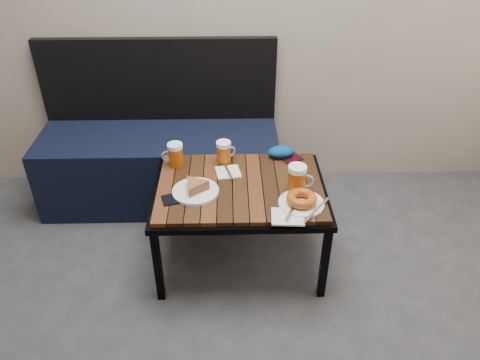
{
  "coord_description": "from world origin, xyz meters",
  "views": [
    {
      "loc": [
        0.13,
        -0.68,
        1.76
      ],
      "look_at": [
        0.17,
        1.19,
        0.5
      ],
      "focal_mm": 35.0,
      "sensor_mm": 36.0,
      "label": 1
    }
  ],
  "objects_px": {
    "beer_mug_right": "(297,179)",
    "passport_burgundy": "(288,156)",
    "beer_mug_left": "(175,155)",
    "passport_navy": "(175,199)",
    "plate_pie": "(195,188)",
    "cafe_table": "(240,192)",
    "plate_bagel": "(301,201)",
    "bench": "(161,159)",
    "knit_pouch": "(281,152)",
    "beer_mug_centre": "(224,152)"
  },
  "relations": [
    {
      "from": "cafe_table",
      "to": "plate_bagel",
      "type": "bearing_deg",
      "value": -31.38
    },
    {
      "from": "beer_mug_left",
      "to": "plate_pie",
      "type": "bearing_deg",
      "value": 119.73
    },
    {
      "from": "beer_mug_left",
      "to": "passport_navy",
      "type": "bearing_deg",
      "value": 99.03
    },
    {
      "from": "bench",
      "to": "plate_pie",
      "type": "height_order",
      "value": "bench"
    },
    {
      "from": "cafe_table",
      "to": "knit_pouch",
      "type": "relative_size",
      "value": 6.12
    },
    {
      "from": "cafe_table",
      "to": "plate_bagel",
      "type": "xyz_separation_m",
      "value": [
        0.28,
        -0.17,
        0.07
      ]
    },
    {
      "from": "bench",
      "to": "beer_mug_centre",
      "type": "distance_m",
      "value": 0.59
    },
    {
      "from": "beer_mug_right",
      "to": "knit_pouch",
      "type": "height_order",
      "value": "beer_mug_right"
    },
    {
      "from": "cafe_table",
      "to": "beer_mug_left",
      "type": "height_order",
      "value": "beer_mug_left"
    },
    {
      "from": "beer_mug_right",
      "to": "passport_navy",
      "type": "xyz_separation_m",
      "value": [
        -0.57,
        -0.05,
        -0.07
      ]
    },
    {
      "from": "passport_burgundy",
      "to": "plate_bagel",
      "type": "bearing_deg",
      "value": -117.29
    },
    {
      "from": "bench",
      "to": "plate_bagel",
      "type": "height_order",
      "value": "bench"
    },
    {
      "from": "plate_pie",
      "to": "plate_bagel",
      "type": "height_order",
      "value": "plate_pie"
    },
    {
      "from": "cafe_table",
      "to": "plate_bagel",
      "type": "height_order",
      "value": "plate_bagel"
    },
    {
      "from": "plate_pie",
      "to": "passport_navy",
      "type": "relative_size",
      "value": 1.88
    },
    {
      "from": "bench",
      "to": "cafe_table",
      "type": "bearing_deg",
      "value": -50.83
    },
    {
      "from": "beer_mug_centre",
      "to": "plate_pie",
      "type": "xyz_separation_m",
      "value": [
        -0.14,
        -0.27,
        -0.04
      ]
    },
    {
      "from": "bench",
      "to": "plate_bagel",
      "type": "xyz_separation_m",
      "value": [
        0.74,
        -0.74,
        0.22
      ]
    },
    {
      "from": "beer_mug_centre",
      "to": "plate_pie",
      "type": "distance_m",
      "value": 0.31
    },
    {
      "from": "beer_mug_right",
      "to": "passport_burgundy",
      "type": "relative_size",
      "value": 0.99
    },
    {
      "from": "bench",
      "to": "passport_navy",
      "type": "bearing_deg",
      "value": -76.67
    },
    {
      "from": "plate_bagel",
      "to": "knit_pouch",
      "type": "bearing_deg",
      "value": 97.13
    },
    {
      "from": "bench",
      "to": "knit_pouch",
      "type": "bearing_deg",
      "value": -24.53
    },
    {
      "from": "cafe_table",
      "to": "beer_mug_centre",
      "type": "relative_size",
      "value": 6.97
    },
    {
      "from": "plate_pie",
      "to": "passport_navy",
      "type": "distance_m",
      "value": 0.11
    },
    {
      "from": "plate_pie",
      "to": "passport_navy",
      "type": "height_order",
      "value": "plate_pie"
    },
    {
      "from": "cafe_table",
      "to": "beer_mug_right",
      "type": "xyz_separation_m",
      "value": [
        0.27,
        -0.06,
        0.11
      ]
    },
    {
      "from": "beer_mug_left",
      "to": "beer_mug_right",
      "type": "bearing_deg",
      "value": 162.42
    },
    {
      "from": "beer_mug_centre",
      "to": "passport_burgundy",
      "type": "bearing_deg",
      "value": -24.98
    },
    {
      "from": "cafe_table",
      "to": "passport_burgundy",
      "type": "relative_size",
      "value": 5.99
    },
    {
      "from": "plate_bagel",
      "to": "bench",
      "type": "bearing_deg",
      "value": 135.04
    },
    {
      "from": "plate_pie",
      "to": "beer_mug_centre",
      "type": "bearing_deg",
      "value": 63.6
    },
    {
      "from": "bench",
      "to": "beer_mug_right",
      "type": "height_order",
      "value": "bench"
    },
    {
      "from": "beer_mug_left",
      "to": "cafe_table",
      "type": "bearing_deg",
      "value": 155.05
    },
    {
      "from": "bench",
      "to": "cafe_table",
      "type": "distance_m",
      "value": 0.76
    },
    {
      "from": "beer_mug_left",
      "to": "plate_pie",
      "type": "xyz_separation_m",
      "value": [
        0.11,
        -0.25,
        -0.04
      ]
    },
    {
      "from": "bench",
      "to": "cafe_table",
      "type": "height_order",
      "value": "bench"
    },
    {
      "from": "plate_bagel",
      "to": "cafe_table",
      "type": "bearing_deg",
      "value": 148.62
    },
    {
      "from": "beer_mug_left",
      "to": "passport_navy",
      "type": "xyz_separation_m",
      "value": [
        0.02,
        -0.3,
        -0.06
      ]
    },
    {
      "from": "cafe_table",
      "to": "knit_pouch",
      "type": "xyz_separation_m",
      "value": [
        0.22,
        0.26,
        0.07
      ]
    },
    {
      "from": "beer_mug_right",
      "to": "beer_mug_centre",
      "type": "bearing_deg",
      "value": 143.45
    },
    {
      "from": "passport_burgundy",
      "to": "knit_pouch",
      "type": "relative_size",
      "value": 1.02
    },
    {
      "from": "beer_mug_right",
      "to": "cafe_table",
      "type": "bearing_deg",
      "value": 169.15
    },
    {
      "from": "plate_pie",
      "to": "passport_burgundy",
      "type": "relative_size",
      "value": 1.58
    },
    {
      "from": "cafe_table",
      "to": "knit_pouch",
      "type": "distance_m",
      "value": 0.35
    },
    {
      "from": "bench",
      "to": "beer_mug_centre",
      "type": "height_order",
      "value": "bench"
    },
    {
      "from": "beer_mug_right",
      "to": "plate_pie",
      "type": "height_order",
      "value": "beer_mug_right"
    },
    {
      "from": "passport_burgundy",
      "to": "knit_pouch",
      "type": "bearing_deg",
      "value": 151.08
    },
    {
      "from": "bench",
      "to": "beer_mug_left",
      "type": "xyz_separation_m",
      "value": [
        0.14,
        -0.39,
        0.26
      ]
    },
    {
      "from": "passport_navy",
      "to": "passport_burgundy",
      "type": "bearing_deg",
      "value": 106.68
    }
  ]
}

